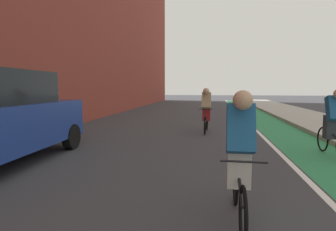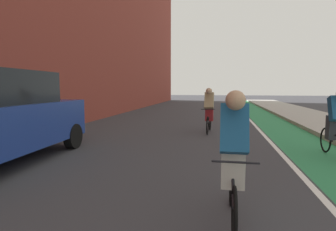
{
  "view_description": "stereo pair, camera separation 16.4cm",
  "coord_description": "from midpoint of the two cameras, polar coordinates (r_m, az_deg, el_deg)",
  "views": [
    {
      "loc": [
        1.04,
        4.47,
        1.63
      ],
      "look_at": [
        0.06,
        10.7,
        0.98
      ],
      "focal_mm": 29.77,
      "sensor_mm": 36.0,
      "label": 1
    },
    {
      "loc": [
        1.2,
        4.49,
        1.63
      ],
      "look_at": [
        0.06,
        10.7,
        0.98
      ],
      "focal_mm": 29.77,
      "sensor_mm": 36.0,
      "label": 2
    }
  ],
  "objects": [
    {
      "name": "sidewalk_right",
      "position": [
        14.8,
        29.38,
        -0.96
      ],
      "size": [
        3.04,
        40.77,
        0.14
      ],
      "primitive_type": "cube",
      "color": "#A8A59E",
      "rests_on": "ground"
    },
    {
      "name": "cyclist_mid",
      "position": [
        3.44,
        14.61,
        -7.56
      ],
      "size": [
        0.48,
        1.68,
        1.6
      ],
      "color": "black",
      "rests_on": "ground"
    },
    {
      "name": "bike_lane_paint",
      "position": [
        14.23,
        20.5,
        -1.1
      ],
      "size": [
        1.6,
        40.77,
        0.0
      ],
      "primitive_type": "cube",
      "color": "#2D8451",
      "rests_on": "ground"
    },
    {
      "name": "cyclist_far",
      "position": [
        10.1,
        8.88,
        1.32
      ],
      "size": [
        0.48,
        1.69,
        1.6
      ],
      "color": "black",
      "rests_on": "ground"
    },
    {
      "name": "lane_divider_stripe",
      "position": [
        14.1,
        16.9,
        -1.04
      ],
      "size": [
        0.12,
        40.77,
        0.0
      ],
      "primitive_type": "cube",
      "color": "white",
      "rests_on": "ground"
    },
    {
      "name": "ground_plane",
      "position": [
        12.07,
        4.98,
        -1.94
      ],
      "size": [
        89.7,
        89.7,
        0.0
      ],
      "primitive_type": "plane",
      "color": "#38383D"
    },
    {
      "name": "cyclist_trailing",
      "position": [
        7.52,
        31.67,
        -1.33
      ],
      "size": [
        0.48,
        1.68,
        1.59
      ],
      "color": "black",
      "rests_on": "ground"
    }
  ]
}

